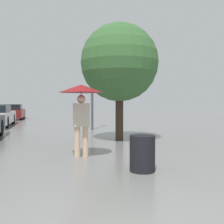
# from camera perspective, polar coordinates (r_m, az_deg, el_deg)

# --- Properties ---
(pedestrian) EXTENTS (1.12, 1.12, 1.82)m
(pedestrian) POSITION_cam_1_polar(r_m,az_deg,el_deg) (6.26, -7.05, 3.23)
(pedestrian) COLOR beige
(pedestrian) RESTS_ON ground_plane
(parked_car_farthest) EXTENTS (1.90, 3.83, 1.20)m
(parked_car_farthest) POSITION_cam_1_polar(r_m,az_deg,el_deg) (21.79, -22.04, -0.03)
(parked_car_farthest) COLOR maroon
(parked_car_farthest) RESTS_ON ground_plane
(tree) EXTENTS (2.76, 2.76, 4.17)m
(tree) POSITION_cam_1_polar(r_m,az_deg,el_deg) (9.05, 1.71, 11.13)
(tree) COLOR #38281E
(tree) RESTS_ON ground_plane
(street_lamp) EXTENTS (0.39, 0.39, 4.51)m
(street_lamp) POSITION_cam_1_polar(r_m,az_deg,el_deg) (12.65, -4.59, 10.21)
(street_lamp) COLOR #515456
(street_lamp) RESTS_ON ground_plane
(trash_bin) EXTENTS (0.51, 0.51, 0.72)m
(trash_bin) POSITION_cam_1_polar(r_m,az_deg,el_deg) (5.07, 6.94, -9.32)
(trash_bin) COLOR black
(trash_bin) RESTS_ON ground_plane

